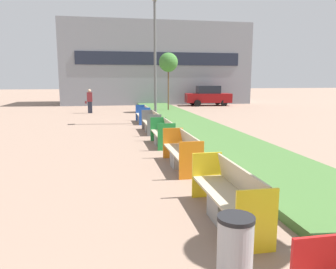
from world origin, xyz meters
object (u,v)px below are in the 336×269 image
object	(u,v)px
street_lamp_post	(155,55)
sapling_tree_far	(168,63)
bench_grey_frame	(152,124)
litter_bin	(235,253)
bench_blue_frame	(143,116)
bench_yellow_frame	(229,199)
bench_orange_frame	(182,154)
pedestrian_walking	(90,101)
parked_car_distant	(208,96)
bench_green_frame	(163,136)

from	to	relation	value
street_lamp_post	sapling_tree_far	distance (m)	6.60
bench_grey_frame	litter_bin	distance (m)	11.66
litter_bin	street_lamp_post	bearing A→B (deg)	85.14
bench_blue_frame	litter_bin	bearing A→B (deg)	-92.38
bench_grey_frame	street_lamp_post	xyz separation A→B (m)	(0.61, 2.95, 3.37)
bench_yellow_frame	bench_orange_frame	world-z (taller)	same
bench_yellow_frame	pedestrian_walking	xyz separation A→B (m)	(-3.24, 19.37, 0.51)
bench_yellow_frame	bench_blue_frame	world-z (taller)	same
bench_yellow_frame	bench_orange_frame	xyz separation A→B (m)	(-0.00, 3.54, -0.00)
litter_bin	pedestrian_walking	world-z (taller)	pedestrian_walking
bench_yellow_frame	sapling_tree_far	world-z (taller)	sapling_tree_far
street_lamp_post	sapling_tree_far	xyz separation A→B (m)	(1.92, 6.31, -0.08)
bench_grey_frame	litter_bin	bearing A→B (deg)	-93.10
bench_grey_frame	litter_bin	size ratio (longest dim) A/B	2.50
bench_grey_frame	pedestrian_walking	distance (m)	10.11
sapling_tree_far	pedestrian_walking	bearing A→B (deg)	177.02
bench_orange_frame	parked_car_distant	distance (m)	22.28
bench_orange_frame	bench_yellow_frame	bearing A→B (deg)	-90.00
bench_orange_frame	pedestrian_walking	bearing A→B (deg)	101.57
bench_yellow_frame	pedestrian_walking	distance (m)	19.64
bench_yellow_frame	sapling_tree_far	xyz separation A→B (m)	(2.53, 19.07, 3.28)
bench_yellow_frame	sapling_tree_far	distance (m)	19.51
pedestrian_walking	sapling_tree_far	bearing A→B (deg)	-2.98
bench_grey_frame	sapling_tree_far	bearing A→B (deg)	74.74
bench_orange_frame	litter_bin	distance (m)	5.41
street_lamp_post	litter_bin	bearing A→B (deg)	-94.86
bench_green_frame	pedestrian_walking	distance (m)	13.09
sapling_tree_far	bench_green_frame	bearing A→B (deg)	-101.56
parked_car_distant	bench_yellow_frame	bearing A→B (deg)	-101.03
bench_green_frame	street_lamp_post	bearing A→B (deg)	84.21
street_lamp_post	bench_orange_frame	bearing A→B (deg)	-93.78
bench_blue_frame	parked_car_distant	size ratio (longest dim) A/B	0.48
street_lamp_post	parked_car_distant	distance (m)	13.88
bench_orange_frame	street_lamp_post	xyz separation A→B (m)	(0.61, 9.22, 3.36)
bench_grey_frame	parked_car_distant	distance (m)	16.49
bench_blue_frame	litter_bin	world-z (taller)	bench_blue_frame
bench_green_frame	bench_yellow_frame	bearing A→B (deg)	-89.95
bench_yellow_frame	pedestrian_walking	size ratio (longest dim) A/B	1.35
bench_grey_frame	bench_orange_frame	bearing A→B (deg)	-89.99
bench_orange_frame	bench_green_frame	distance (m)	3.16
litter_bin	street_lamp_post	distance (m)	15.01
bench_orange_frame	parked_car_distant	world-z (taller)	parked_car_distant
bench_blue_frame	parked_car_distant	bearing A→B (deg)	56.85
parked_car_distant	bench_blue_frame	bearing A→B (deg)	-117.50
bench_grey_frame	pedestrian_walking	xyz separation A→B (m)	(-3.24, 9.56, 0.51)
bench_green_frame	bench_grey_frame	size ratio (longest dim) A/B	0.86
bench_blue_frame	sapling_tree_far	distance (m)	7.12
bench_yellow_frame	litter_bin	world-z (taller)	bench_yellow_frame
bench_orange_frame	litter_bin	xyz separation A→B (m)	(-0.63, -5.37, 0.07)
bench_green_frame	street_lamp_post	xyz separation A→B (m)	(0.61, 6.06, 3.38)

